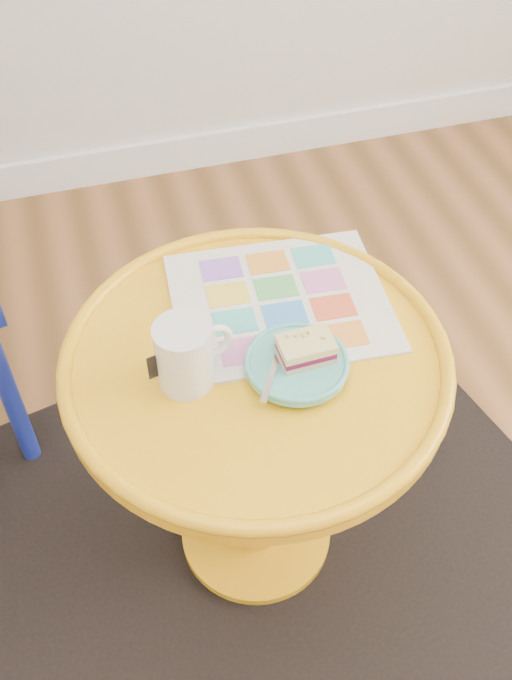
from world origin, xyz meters
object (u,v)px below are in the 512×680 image
object	(u,v)px
side_table	(256,419)
mug	(186,353)
newspaper	(280,302)
plate	(297,364)

from	to	relation	value
side_table	mug	size ratio (longest dim) A/B	5.00
side_table	newspaper	xyz separation A→B (m)	(0.07, 0.10, 0.17)
side_table	newspaper	world-z (taller)	newspaper
newspaper	plate	bearing A→B (deg)	-93.26
side_table	plate	size ratio (longest dim) A/B	3.87
newspaper	mug	distance (m)	0.23
mug	plate	xyz separation A→B (m)	(0.17, -0.03, -0.04)
plate	side_table	bearing A→B (deg)	138.34
newspaper	plate	xyz separation A→B (m)	(-0.02, -0.15, 0.01)
mug	plate	size ratio (longest dim) A/B	0.77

